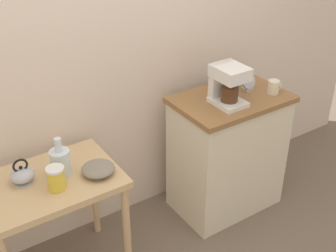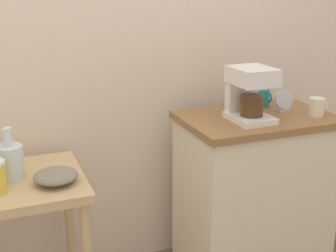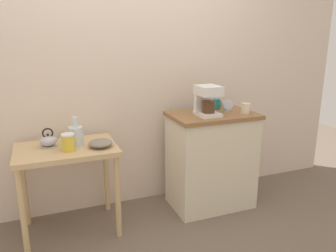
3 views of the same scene
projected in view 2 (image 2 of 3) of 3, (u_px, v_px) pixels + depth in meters
The scene contains 8 objects.
back_wall at pixel (122, 9), 2.28m from camera, with size 4.40×0.10×2.80m, color beige.
kitchen_counter at pixel (253, 196), 2.41m from camera, with size 0.76×0.50×0.89m.
bowl_stoneware at pixel (56, 176), 1.90m from camera, with size 0.18×0.18×0.06m.
glass_carafe_vase at pixel (10, 161), 1.93m from camera, with size 0.11×0.11×0.23m.
coffee_maker at pixel (249, 91), 2.17m from camera, with size 0.18×0.22×0.26m.
mug_small_cream at pixel (317, 107), 2.27m from camera, with size 0.08×0.08×0.09m.
mug_dark_teal at pixel (262, 98), 2.44m from camera, with size 0.08×0.08×0.10m.
table_clock at pixel (284, 102), 2.34m from camera, with size 0.10×0.05×0.12m.
Camera 2 is at (-0.55, -1.87, 1.52)m, focal length 48.76 mm.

